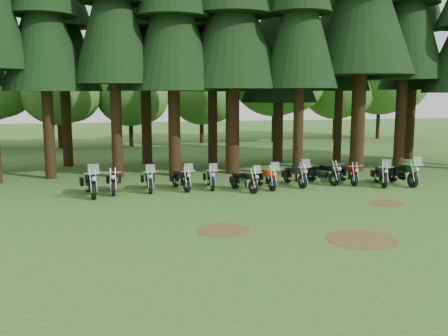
{
  "coord_description": "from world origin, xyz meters",
  "views": [
    {
      "loc": [
        -6.47,
        -17.74,
        4.55
      ],
      "look_at": [
        -1.41,
        5.0,
        1.0
      ],
      "focal_mm": 40.0,
      "sensor_mm": 36.0,
      "label": 1
    }
  ],
  "objects_px": {
    "motorcycle_0": "(90,184)",
    "motorcycle_6": "(266,178)",
    "motorcycle_8": "(323,174)",
    "motorcycle_7": "(295,176)",
    "motorcycle_2": "(149,181)",
    "motorcycle_10": "(381,176)",
    "motorcycle_1": "(114,182)",
    "motorcycle_3": "(181,180)",
    "motorcycle_5": "(244,182)",
    "motorcycle_11": "(403,174)",
    "motorcycle_4": "(211,179)",
    "motorcycle_9": "(349,175)"
  },
  "relations": [
    {
      "from": "motorcycle_7",
      "to": "motorcycle_4",
      "type": "bearing_deg",
      "value": 169.02
    },
    {
      "from": "motorcycle_6",
      "to": "motorcycle_2",
      "type": "bearing_deg",
      "value": 168.18
    },
    {
      "from": "motorcycle_5",
      "to": "motorcycle_7",
      "type": "bearing_deg",
      "value": -5.71
    },
    {
      "from": "motorcycle_1",
      "to": "motorcycle_2",
      "type": "distance_m",
      "value": 1.6
    },
    {
      "from": "motorcycle_0",
      "to": "motorcycle_6",
      "type": "distance_m",
      "value": 8.13
    },
    {
      "from": "motorcycle_4",
      "to": "motorcycle_11",
      "type": "bearing_deg",
      "value": -2.67
    },
    {
      "from": "motorcycle_10",
      "to": "motorcycle_11",
      "type": "height_order",
      "value": "motorcycle_11"
    },
    {
      "from": "motorcycle_1",
      "to": "motorcycle_8",
      "type": "distance_m",
      "value": 10.28
    },
    {
      "from": "motorcycle_8",
      "to": "motorcycle_11",
      "type": "height_order",
      "value": "motorcycle_11"
    },
    {
      "from": "motorcycle_2",
      "to": "motorcycle_6",
      "type": "relative_size",
      "value": 0.98
    },
    {
      "from": "motorcycle_5",
      "to": "motorcycle_6",
      "type": "bearing_deg",
      "value": -0.49
    },
    {
      "from": "motorcycle_2",
      "to": "motorcycle_10",
      "type": "bearing_deg",
      "value": -6.66
    },
    {
      "from": "motorcycle_3",
      "to": "motorcycle_0",
      "type": "bearing_deg",
      "value": 174.92
    },
    {
      "from": "motorcycle_5",
      "to": "motorcycle_8",
      "type": "distance_m",
      "value": 4.46
    },
    {
      "from": "motorcycle_3",
      "to": "motorcycle_6",
      "type": "distance_m",
      "value": 4.05
    },
    {
      "from": "motorcycle_1",
      "to": "motorcycle_6",
      "type": "xyz_separation_m",
      "value": [
        7.13,
        -0.54,
        -0.01
      ]
    },
    {
      "from": "motorcycle_3",
      "to": "motorcycle_5",
      "type": "bearing_deg",
      "value": -31.26
    },
    {
      "from": "motorcycle_6",
      "to": "motorcycle_7",
      "type": "xyz_separation_m",
      "value": [
        1.58,
        0.31,
        0.02
      ]
    },
    {
      "from": "motorcycle_9",
      "to": "motorcycle_4",
      "type": "bearing_deg",
      "value": -176.95
    },
    {
      "from": "motorcycle_8",
      "to": "motorcycle_7",
      "type": "bearing_deg",
      "value": 168.26
    },
    {
      "from": "motorcycle_2",
      "to": "motorcycle_11",
      "type": "bearing_deg",
      "value": -6.54
    },
    {
      "from": "motorcycle_3",
      "to": "motorcycle_4",
      "type": "bearing_deg",
      "value": -8.92
    },
    {
      "from": "motorcycle_8",
      "to": "motorcycle_9",
      "type": "height_order",
      "value": "motorcycle_8"
    },
    {
      "from": "motorcycle_8",
      "to": "motorcycle_10",
      "type": "height_order",
      "value": "motorcycle_10"
    },
    {
      "from": "motorcycle_3",
      "to": "motorcycle_9",
      "type": "height_order",
      "value": "motorcycle_3"
    },
    {
      "from": "motorcycle_2",
      "to": "motorcycle_9",
      "type": "height_order",
      "value": "motorcycle_2"
    },
    {
      "from": "motorcycle_9",
      "to": "motorcycle_7",
      "type": "bearing_deg",
      "value": -174.47
    },
    {
      "from": "motorcycle_7",
      "to": "motorcycle_11",
      "type": "xyz_separation_m",
      "value": [
        5.34,
        -0.89,
        0.03
      ]
    },
    {
      "from": "motorcycle_11",
      "to": "motorcycle_4",
      "type": "bearing_deg",
      "value": 171.32
    },
    {
      "from": "motorcycle_8",
      "to": "motorcycle_10",
      "type": "distance_m",
      "value": 2.81
    },
    {
      "from": "motorcycle_0",
      "to": "motorcycle_5",
      "type": "height_order",
      "value": "motorcycle_0"
    },
    {
      "from": "motorcycle_5",
      "to": "motorcycle_4",
      "type": "bearing_deg",
      "value": 121.86
    },
    {
      "from": "motorcycle_0",
      "to": "motorcycle_9",
      "type": "bearing_deg",
      "value": -8.76
    },
    {
      "from": "motorcycle_6",
      "to": "motorcycle_8",
      "type": "height_order",
      "value": "motorcycle_6"
    },
    {
      "from": "motorcycle_0",
      "to": "motorcycle_4",
      "type": "height_order",
      "value": "motorcycle_0"
    },
    {
      "from": "motorcycle_2",
      "to": "motorcycle_8",
      "type": "xyz_separation_m",
      "value": [
        8.68,
        -0.04,
        0.02
      ]
    },
    {
      "from": "motorcycle_6",
      "to": "motorcycle_9",
      "type": "bearing_deg",
      "value": -1.5
    },
    {
      "from": "motorcycle_0",
      "to": "motorcycle_7",
      "type": "bearing_deg",
      "value": -8.35
    },
    {
      "from": "motorcycle_0",
      "to": "motorcycle_10",
      "type": "distance_m",
      "value": 13.9
    },
    {
      "from": "motorcycle_3",
      "to": "motorcycle_8",
      "type": "bearing_deg",
      "value": -12.02
    },
    {
      "from": "motorcycle_1",
      "to": "motorcycle_2",
      "type": "height_order",
      "value": "motorcycle_2"
    },
    {
      "from": "motorcycle_5",
      "to": "motorcycle_10",
      "type": "xyz_separation_m",
      "value": [
        6.95,
        -0.05,
        0.03
      ]
    },
    {
      "from": "motorcycle_11",
      "to": "motorcycle_1",
      "type": "bearing_deg",
      "value": 173.89
    },
    {
      "from": "motorcycle_6",
      "to": "motorcycle_5",
      "type": "bearing_deg",
      "value": -165.14
    },
    {
      "from": "motorcycle_2",
      "to": "motorcycle_5",
      "type": "distance_m",
      "value": 4.46
    },
    {
      "from": "motorcycle_9",
      "to": "motorcycle_0",
      "type": "bearing_deg",
      "value": -173.09
    },
    {
      "from": "motorcycle_1",
      "to": "motorcycle_3",
      "type": "distance_m",
      "value": 3.11
    },
    {
      "from": "motorcycle_5",
      "to": "motorcycle_11",
      "type": "distance_m",
      "value": 8.12
    },
    {
      "from": "motorcycle_1",
      "to": "motorcycle_7",
      "type": "relative_size",
      "value": 1.0
    },
    {
      "from": "motorcycle_6",
      "to": "motorcycle_11",
      "type": "height_order",
      "value": "motorcycle_11"
    }
  ]
}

